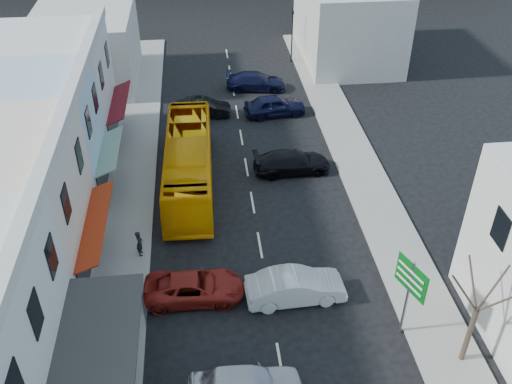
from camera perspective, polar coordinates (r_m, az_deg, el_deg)
name	(u,v)px	position (r m, az deg, el deg)	size (l,w,h in m)	color
ground	(269,297)	(28.95, 1.29, -10.46)	(120.00, 120.00, 0.00)	black
sidewalk_left	(131,190)	(36.71, -12.40, 0.17)	(3.00, 52.00, 0.15)	gray
sidewalk_right	(364,176)	(37.84, 10.71, 1.58)	(3.00, 52.00, 0.15)	gray
shopfront_row	(15,190)	(31.59, -22.94, 0.20)	(8.25, 30.00, 8.00)	silver
distant_block_left	(86,48)	(51.04, -16.61, 13.63)	(8.00, 10.00, 6.00)	#B7B2A8
distant_block_right	(348,20)	(54.62, 9.20, 16.59)	(8.00, 12.00, 7.00)	#B7B2A8
bus	(189,164)	(35.91, -6.74, 2.80)	(2.50, 11.60, 3.10)	#FFA906
car_white	(295,288)	(28.44, 3.96, -9.59)	(1.80, 4.40, 1.40)	silver
car_red	(194,287)	(28.60, -6.19, -9.43)	(1.90, 4.60, 1.40)	maroon
car_black_near	(292,162)	(37.46, 3.61, 2.96)	(1.84, 4.50, 1.40)	black
car_navy_mid	(275,107)	(44.36, 1.90, 8.52)	(1.80, 4.40, 1.40)	black
car_black_far	(203,107)	(44.41, -5.32, 8.41)	(1.80, 4.40, 1.40)	black
car_navy_far	(256,81)	(48.50, 0.00, 11.00)	(1.84, 4.50, 1.40)	black
pedestrian_left	(139,242)	(31.11, -11.58, -4.92)	(0.60, 0.40, 1.70)	black
direction_sign	(407,299)	(26.66, 14.84, -10.34)	(0.88, 1.92, 4.36)	#055713
street_tree	(476,311)	(25.67, 21.18, -11.05)	(2.31, 2.31, 6.31)	#3C2D21
traffic_signal	(292,36)	(53.39, 3.62, 15.34)	(0.74, 1.09, 4.94)	black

